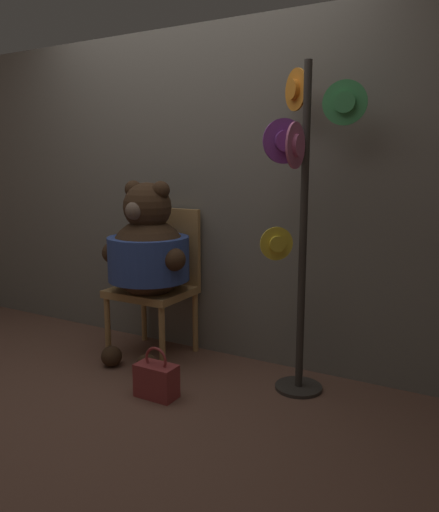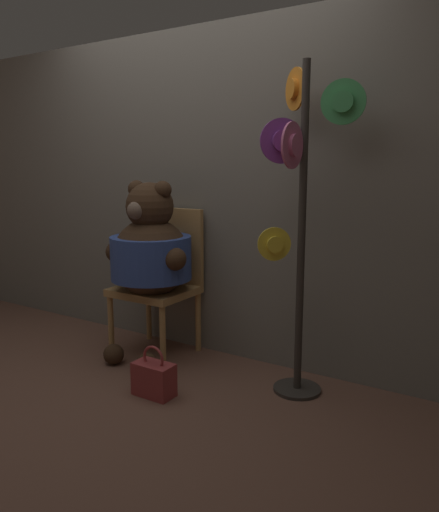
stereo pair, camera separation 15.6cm
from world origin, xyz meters
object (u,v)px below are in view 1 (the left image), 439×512
Objects in this scene: teddy_bear at (148,253)px; chair at (159,276)px; handbag_on_ground at (156,380)px; hat_display_rack at (301,201)px.

chair is at bearing 102.93° from teddy_bear.
teddy_bear is at bearing -77.07° from chair.
handbag_on_ground is (0.42, -0.61, -0.44)m from chair.
chair is 0.86m from handbag_on_ground.
chair is at bearing 173.10° from hat_display_rack.
handbag_on_ground is at bearing -55.47° from chair.
hat_display_rack reaches higher than teddy_bear.
teddy_bear is (0.04, -0.16, 0.19)m from chair.
teddy_bear is at bearing 130.52° from handbag_on_ground.
hat_display_rack is 1.30m from handbag_on_ground.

